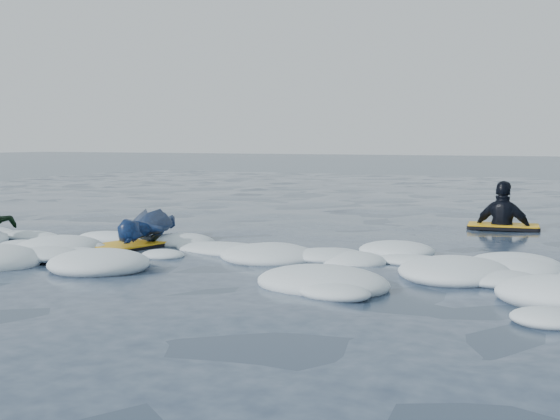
{
  "coord_description": "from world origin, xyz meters",
  "views": [
    {
      "loc": [
        4.69,
        -5.97,
        1.38
      ],
      "look_at": [
        1.01,
        1.6,
        0.54
      ],
      "focal_mm": 45.0,
      "sensor_mm": 36.0,
      "label": 1
    }
  ],
  "objects": [
    {
      "name": "prone_woman_unit",
      "position": [
        -0.85,
        1.39,
        0.23
      ],
      "size": [
        1.21,
        1.82,
        0.45
      ],
      "rotation": [
        0.0,
        0.0,
        1.4
      ],
      "color": "black",
      "rests_on": "ground"
    },
    {
      "name": "foam_band",
      "position": [
        0.0,
        1.03,
        0.0
      ],
      "size": [
        12.0,
        3.1,
        0.3
      ],
      "primitive_type": null,
      "color": "white",
      "rests_on": "ground"
    },
    {
      "name": "waiting_rider_unit",
      "position": [
        3.08,
        5.27,
        -0.04
      ],
      "size": [
        1.14,
        0.73,
        1.61
      ],
      "rotation": [
        0.0,
        0.0,
        0.14
      ],
      "color": "black",
      "rests_on": "ground"
    },
    {
      "name": "ground",
      "position": [
        0.0,
        0.0,
        0.0
      ],
      "size": [
        120.0,
        120.0,
        0.0
      ],
      "primitive_type": "plane",
      "color": "#18273A",
      "rests_on": "ground"
    }
  ]
}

